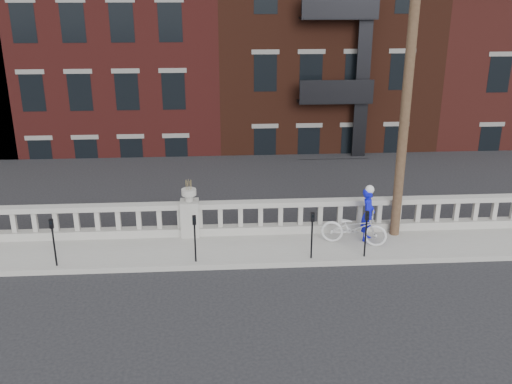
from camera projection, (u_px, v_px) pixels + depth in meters
ground at (184, 308)px, 13.67m from camera, size 120.00×120.00×0.00m
sidewalk at (189, 251)px, 16.45m from camera, size 32.00×2.20×0.15m
balustrade at (190, 220)px, 17.15m from camera, size 28.00×0.34×1.03m
planter_pedestal at (190, 214)px, 17.09m from camera, size 0.55×0.55×1.76m
lower_level at (211, 67)px, 34.42m from camera, size 80.00×44.00×20.80m
utility_pole at (409, 65)px, 15.64m from camera, size 1.60×0.28×10.00m
parking_meter_a at (53, 237)px, 15.12m from camera, size 0.10×0.09×1.36m
parking_meter_b at (195, 233)px, 15.36m from camera, size 0.10×0.09×1.36m
parking_meter_c at (312, 230)px, 15.56m from camera, size 0.10×0.09×1.36m
parking_meter_d at (366, 229)px, 15.65m from camera, size 0.10×0.09×1.36m
bicycle at (354, 228)px, 16.56m from camera, size 2.02×1.21×1.00m
cyclist at (368, 214)px, 16.73m from camera, size 0.58×0.69×1.60m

